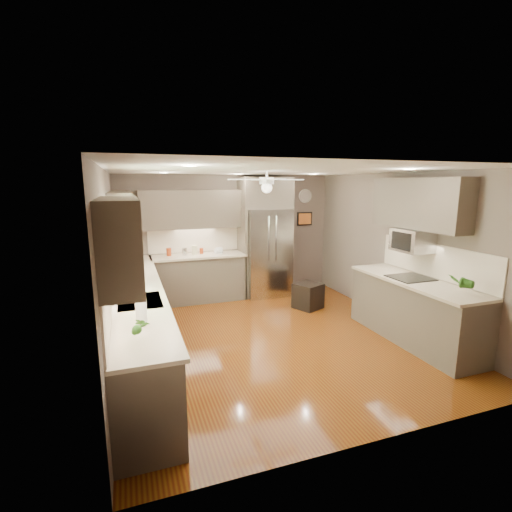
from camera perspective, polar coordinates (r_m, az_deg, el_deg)
floor at (r=5.85m, az=2.61°, el=-12.31°), size 5.00×5.00×0.00m
ceiling at (r=5.37m, az=2.85°, el=12.99°), size 5.00×5.00×0.00m
wall_back at (r=7.81m, az=-4.19°, el=3.17°), size 4.50×0.00×4.50m
wall_front at (r=3.37m, az=19.08°, el=-8.05°), size 4.50×0.00×4.50m
wall_left at (r=5.09m, az=-21.47°, el=-1.84°), size 0.00×5.00×5.00m
wall_right at (r=6.64m, az=21.02°, el=1.06°), size 0.00×5.00×5.00m
canister_a at (r=7.37m, az=-13.26°, el=0.61°), size 0.12×0.12×0.15m
canister_b at (r=7.37m, az=-10.91°, el=0.64°), size 0.11×0.11×0.16m
canister_c at (r=7.42m, az=-9.42°, el=0.91°), size 0.13×0.13×0.19m
canister_d at (r=7.48m, az=-8.39°, el=0.78°), size 0.09×0.09×0.11m
soap_bottle at (r=5.18m, az=-19.27°, el=-3.87°), size 0.10×0.11×0.20m
potted_plant_left at (r=3.49m, az=-17.28°, el=-10.31°), size 0.17×0.14×0.27m
potted_plant_right at (r=5.35m, az=28.90°, el=-3.50°), size 0.21×0.19×0.32m
bowl at (r=7.47m, az=-5.73°, el=0.57°), size 0.25×0.25×0.05m
left_run at (r=5.44m, az=-17.70°, el=-9.19°), size 0.65×4.70×1.45m
back_run at (r=7.52m, az=-8.85°, el=-3.19°), size 1.85×0.65×1.45m
uppers at (r=5.84m, az=-6.67°, el=6.60°), size 4.50×4.70×0.95m
window at (r=4.54m, az=-21.55°, el=0.54°), size 0.05×1.12×0.92m
sink at (r=4.69m, az=-17.45°, el=-6.98°), size 0.50×0.70×0.32m
refrigerator at (r=7.72m, az=1.52°, el=2.63°), size 1.06×0.75×2.45m
right_run at (r=6.03m, az=23.09°, el=-7.55°), size 0.70×2.20×1.45m
microwave at (r=6.06m, az=22.90°, el=2.23°), size 0.43×0.55×0.34m
ceiling_fan at (r=5.65m, az=1.66°, el=11.20°), size 1.18×1.18×0.32m
recessed_lights at (r=5.73m, az=0.92°, el=12.82°), size 2.84×3.14×0.01m
wall_clock at (r=8.36m, az=7.57°, el=9.12°), size 0.30×0.03×0.30m
framed_print at (r=8.39m, az=7.49°, el=5.71°), size 0.36×0.03×0.30m
stool at (r=7.10m, az=7.99°, el=-6.08°), size 0.59×0.59×0.50m
paper_towel at (r=3.86m, az=-17.24°, el=-8.18°), size 0.11×0.11×0.28m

